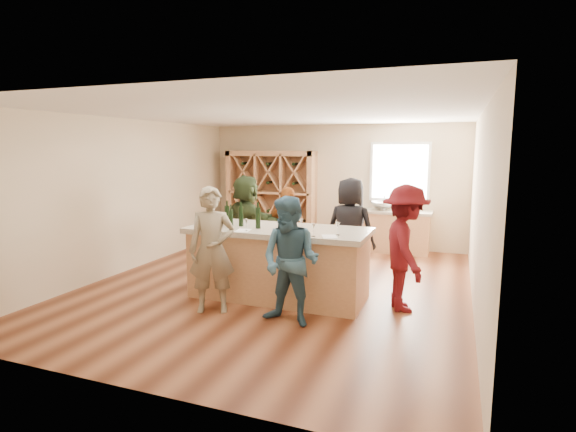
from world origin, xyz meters
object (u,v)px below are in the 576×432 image
(sink, at_px, (383,206))
(person_far_right, at_px, (350,229))
(tasting_counter_base, at_px, (278,265))
(wine_bottle_c, at_px, (241,217))
(wine_bottle_b, at_px, (231,219))
(wine_bottle_a, at_px, (227,216))
(person_far_left, at_px, (247,222))
(person_far_mid, at_px, (288,231))
(person_server, at_px, (405,248))
(person_near_right, at_px, (291,261))
(wine_bottle_e, at_px, (258,218))
(wine_rack, at_px, (271,197))
(person_near_left, at_px, (212,250))

(sink, bearing_deg, person_far_right, -94.43)
(tasting_counter_base, distance_m, wine_bottle_c, 0.94)
(wine_bottle_b, bearing_deg, wine_bottle_a, 133.76)
(wine_bottle_c, height_order, person_far_left, person_far_left)
(wine_bottle_b, distance_m, person_far_mid, 1.61)
(sink, distance_m, person_server, 3.70)
(person_near_right, xyz_separation_m, person_server, (1.31, 1.06, 0.05))
(wine_bottle_e, bearing_deg, person_server, 7.65)
(person_far_mid, bearing_deg, person_far_left, 11.84)
(person_far_mid, xyz_separation_m, person_far_left, (-0.89, 0.15, 0.09))
(tasting_counter_base, height_order, person_far_right, person_far_right)
(wine_bottle_a, bearing_deg, tasting_counter_base, 7.74)
(wine_bottle_a, xyz_separation_m, person_near_right, (1.34, -0.81, -0.40))
(wine_bottle_a, relative_size, person_near_right, 0.19)
(wine_rack, relative_size, person_far_mid, 1.39)
(person_far_mid, bearing_deg, sink, -96.09)
(wine_bottle_b, relative_size, person_server, 0.16)
(sink, relative_size, wine_bottle_b, 1.97)
(person_far_right, relative_size, person_far_left, 1.00)
(wine_bottle_c, bearing_deg, person_server, 4.75)
(wine_rack, relative_size, person_far_left, 1.24)
(wine_bottle_c, relative_size, person_near_left, 0.17)
(person_server, bearing_deg, person_far_right, 20.88)
(wine_bottle_a, relative_size, wine_bottle_c, 1.05)
(wine_bottle_e, bearing_deg, wine_rack, 110.24)
(wine_rack, distance_m, person_near_right, 5.24)
(wine_bottle_a, xyz_separation_m, person_far_mid, (0.48, 1.37, -0.44))
(wine_rack, height_order, person_server, wine_rack)
(tasting_counter_base, xyz_separation_m, wine_bottle_a, (-0.80, -0.11, 0.74))
(person_near_right, bearing_deg, sink, 92.65)
(sink, bearing_deg, wine_bottle_b, -112.27)
(sink, height_order, person_far_left, person_far_left)
(person_server, bearing_deg, wine_bottle_b, 78.56)
(wine_rack, xyz_separation_m, person_far_left, (0.51, -2.39, -0.22))
(person_near_right, height_order, person_server, person_server)
(person_far_right, bearing_deg, wine_bottle_c, 54.34)
(wine_rack, bearing_deg, wine_bottle_c, -73.67)
(wine_bottle_b, relative_size, person_far_left, 0.16)
(person_server, xyz_separation_m, person_far_right, (-1.05, 1.19, 0.00))
(tasting_counter_base, distance_m, person_far_right, 1.60)
(wine_bottle_b, height_order, person_near_left, person_near_left)
(wine_bottle_e, relative_size, person_server, 0.18)
(person_near_right, distance_m, person_server, 1.68)
(wine_rack, height_order, wine_bottle_c, wine_rack)
(wine_bottle_e, relative_size, person_far_mid, 0.20)
(wine_rack, bearing_deg, wine_bottle_e, -69.76)
(wine_bottle_a, xyz_separation_m, person_server, (2.65, 0.25, -0.35))
(wine_bottle_e, xyz_separation_m, person_near_right, (0.80, -0.77, -0.40))
(wine_bottle_e, height_order, person_near_left, person_near_left)
(wine_bottle_e, xyz_separation_m, person_far_mid, (-0.06, 1.40, -0.44))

